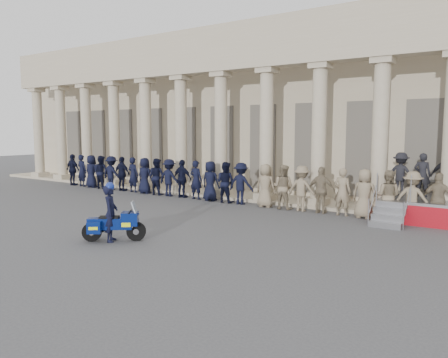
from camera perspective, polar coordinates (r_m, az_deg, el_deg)
ground at (r=15.52m, az=-13.40°, el=-6.58°), size 90.00×90.00×0.00m
building at (r=27.33m, az=10.04°, el=8.62°), size 40.00×12.50×9.00m
officer_rank at (r=21.16m, az=-1.71°, el=-0.27°), size 21.75×0.73×1.94m
reviewing_stand at (r=18.38m, az=26.50°, el=-0.68°), size 4.24×4.02×2.56m
motorcycle at (r=14.03m, az=-14.11°, el=-5.71°), size 1.65×1.42×1.26m
rider at (r=13.98m, az=-14.60°, el=-4.21°), size 0.73×0.77×1.86m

